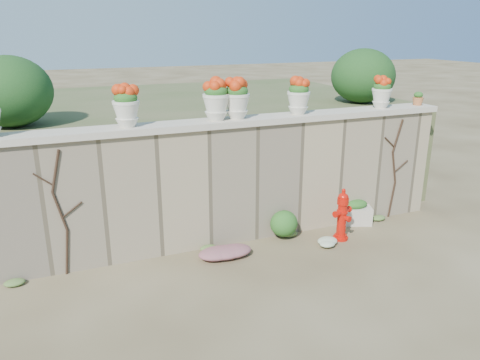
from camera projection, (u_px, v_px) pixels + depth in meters
name	position (u px, v px, depth m)	size (l,w,h in m)	color
ground	(277.00, 290.00, 6.54)	(80.00, 80.00, 0.00)	#4E3F27
stone_wall	(230.00, 184.00, 7.81)	(8.00, 0.40, 2.00)	#998666
wall_cap	(230.00, 122.00, 7.49)	(8.10, 0.52, 0.10)	beige
raised_fill	(180.00, 143.00, 10.63)	(9.00, 6.00, 2.00)	#384C23
back_shrub_left	(9.00, 91.00, 7.24)	(1.30, 1.30, 1.10)	#143814
back_shrub_right	(363.00, 76.00, 9.61)	(1.30, 1.30, 1.10)	#143814
vine_left	(61.00, 212.00, 6.67)	(0.60, 0.04, 1.91)	black
vine_right	(395.00, 168.00, 8.78)	(0.60, 0.04, 1.91)	black
fire_hydrant	(342.00, 214.00, 7.97)	(0.40, 0.28, 0.92)	red
planter_box	(356.00, 213.00, 8.70)	(0.64, 0.51, 0.46)	beige
green_shrub	(289.00, 222.00, 7.98)	(0.69, 0.62, 0.66)	#1E5119
magenta_clump	(224.00, 252.00, 7.41)	(0.80, 0.53, 0.21)	#B2236E
white_flowers	(330.00, 242.00, 7.82)	(0.45, 0.36, 0.16)	white
urn_pot_1	(126.00, 106.00, 6.80)	(0.39, 0.39, 0.62)	silver
urn_pot_2	(216.00, 99.00, 7.29)	(0.42, 0.42, 0.66)	silver
urn_pot_3	(237.00, 99.00, 7.42)	(0.41, 0.41, 0.64)	silver
urn_pot_4	(299.00, 96.00, 7.82)	(0.39, 0.39, 0.61)	silver
urn_pot_5	(382.00, 92.00, 8.44)	(0.36, 0.36, 0.56)	silver
terracotta_pot	(418.00, 99.00, 8.80)	(0.20, 0.20, 0.24)	#B86838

